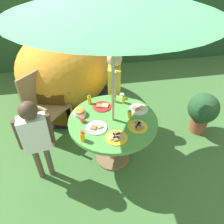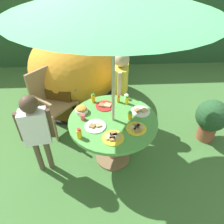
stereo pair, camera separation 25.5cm
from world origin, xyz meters
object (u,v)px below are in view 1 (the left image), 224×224
object	(u,v)px
snack_bowl	(80,112)
plate_center_front	(102,106)
juice_bottle_far_right	(115,98)
wooden_chair	(43,101)
cup_far	(82,119)
child_in_yellow_shirt	(114,81)
plate_back_edge	(138,109)
plate_near_left	(138,126)
juice_bottle_mid_left	(129,114)
juice_bottle_far_left	(89,100)
juice_bottle_front_edge	(123,99)
plate_mid_right	(96,127)
cup_near	(122,96)
potted_plant	(203,110)
dome_tent	(64,69)
plate_near_right	(116,137)
child_in_white_shirt	(35,133)
juice_bottle_center_back	(82,136)
garden_table	(113,127)

from	to	relation	value
snack_bowl	plate_center_front	xyz separation A→B (m)	(0.31, 0.11, -0.03)
plate_center_front	juice_bottle_far_right	size ratio (longest dim) A/B	2.18
wooden_chair	cup_far	world-z (taller)	wooden_chair
child_in_yellow_shirt	plate_back_edge	bearing A→B (deg)	29.89
plate_near_left	juice_bottle_far_right	xyz separation A→B (m)	(-0.17, 0.57, 0.04)
juice_bottle_mid_left	juice_bottle_far_left	bearing A→B (deg)	139.81
plate_near_left	juice_bottle_front_edge	distance (m)	0.53
plate_mid_right	cup_near	bearing A→B (deg)	52.61
potted_plant	cup_far	size ratio (longest dim) A/B	9.28
plate_back_edge	juice_bottle_mid_left	world-z (taller)	juice_bottle_mid_left
juice_bottle_front_edge	juice_bottle_far_left	bearing A→B (deg)	172.39
dome_tent	cup_near	size ratio (longest dim) A/B	32.01
plate_back_edge	juice_bottle_front_edge	xyz separation A→B (m)	(-0.16, 0.20, 0.05)
juice_bottle_far_left	juice_bottle_front_edge	xyz separation A→B (m)	(0.46, -0.06, -0.00)
juice_bottle_far_right	cup_near	bearing A→B (deg)	29.71
plate_near_right	cup_near	size ratio (longest dim) A/B	3.57
plate_mid_right	juice_bottle_front_edge	bearing A→B (deg)	46.72
cup_far	juice_bottle_far_left	bearing A→B (deg)	71.98
child_in_white_shirt	juice_bottle_front_edge	size ratio (longest dim) A/B	9.93
child_in_white_shirt	plate_near_left	world-z (taller)	child_in_white_shirt
juice_bottle_far_right	wooden_chair	bearing A→B (deg)	158.41
juice_bottle_front_edge	wooden_chair	bearing A→B (deg)	158.44
juice_bottle_center_back	plate_mid_right	bearing A→B (deg)	44.61
juice_bottle_mid_left	juice_bottle_center_back	bearing A→B (deg)	-153.83
wooden_chair	plate_back_edge	xyz separation A→B (m)	(1.31, -0.65, 0.16)
garden_table	cup_far	bearing A→B (deg)	176.90
plate_near_left	garden_table	bearing A→B (deg)	144.35
juice_bottle_far_left	juice_bottle_center_back	distance (m)	0.71
child_in_white_shirt	juice_bottle_front_edge	world-z (taller)	child_in_white_shirt
potted_plant	dome_tent	bearing A→B (deg)	147.94
plate_mid_right	cup_near	distance (m)	0.72
plate_mid_right	juice_bottle_far_right	bearing A→B (deg)	57.76
potted_plant	snack_bowl	bearing A→B (deg)	-175.17
plate_near_right	cup_near	distance (m)	0.81
cup_far	dome_tent	bearing A→B (deg)	98.08
juice_bottle_center_back	juice_bottle_front_edge	xyz separation A→B (m)	(0.61, 0.63, -0.00)
child_in_yellow_shirt	plate_mid_right	world-z (taller)	child_in_yellow_shirt
plate_back_edge	snack_bowl	bearing A→B (deg)	177.64
dome_tent	juice_bottle_mid_left	size ratio (longest dim) A/B	20.05
child_in_yellow_shirt	plate_center_front	xyz separation A→B (m)	(-0.26, -0.49, -0.09)
plate_center_front	juice_bottle_mid_left	distance (m)	0.42
child_in_yellow_shirt	cup_near	xyz separation A→B (m)	(0.05, -0.33, -0.06)
child_in_yellow_shirt	juice_bottle_front_edge	distance (m)	0.45
snack_bowl	plate_mid_right	xyz separation A→B (m)	(0.18, -0.29, -0.03)
child_in_white_shirt	plate_back_edge	bearing A→B (deg)	3.71
wooden_chair	juice_bottle_far_left	size ratio (longest dim) A/B	7.91
juice_bottle_far_left	cup_near	distance (m)	0.47
juice_bottle_far_left	juice_bottle_mid_left	distance (m)	0.61
snack_bowl	garden_table	bearing A→B (deg)	-22.96
plate_near_left	plate_near_right	bearing A→B (deg)	-154.69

